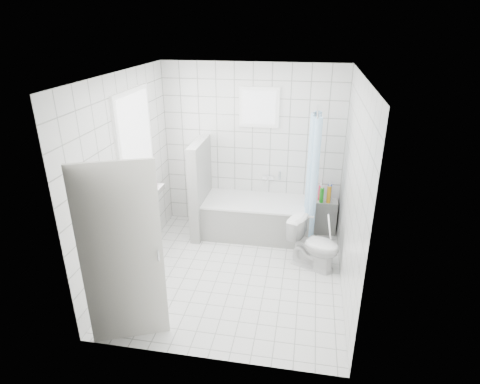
# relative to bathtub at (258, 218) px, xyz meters

# --- Properties ---
(ground) EXTENTS (3.00, 3.00, 0.00)m
(ground) POSITION_rel_bathtub_xyz_m (-0.17, -1.12, -0.29)
(ground) COLOR white
(ground) RESTS_ON ground
(ceiling) EXTENTS (3.00, 3.00, 0.00)m
(ceiling) POSITION_rel_bathtub_xyz_m (-0.17, -1.12, 2.31)
(ceiling) COLOR white
(ceiling) RESTS_ON ground
(wall_back) EXTENTS (2.80, 0.02, 2.60)m
(wall_back) POSITION_rel_bathtub_xyz_m (-0.17, 0.38, 1.01)
(wall_back) COLOR white
(wall_back) RESTS_ON ground
(wall_front) EXTENTS (2.80, 0.02, 2.60)m
(wall_front) POSITION_rel_bathtub_xyz_m (-0.17, -2.62, 1.01)
(wall_front) COLOR white
(wall_front) RESTS_ON ground
(wall_left) EXTENTS (0.02, 3.00, 2.60)m
(wall_left) POSITION_rel_bathtub_xyz_m (-1.57, -1.12, 1.01)
(wall_left) COLOR white
(wall_left) RESTS_ON ground
(wall_right) EXTENTS (0.02, 3.00, 2.60)m
(wall_right) POSITION_rel_bathtub_xyz_m (1.23, -1.12, 1.01)
(wall_right) COLOR white
(wall_right) RESTS_ON ground
(window_left) EXTENTS (0.01, 0.90, 1.40)m
(window_left) POSITION_rel_bathtub_xyz_m (-1.52, -0.82, 1.31)
(window_left) COLOR white
(window_left) RESTS_ON wall_left
(window_back) EXTENTS (0.50, 0.01, 0.50)m
(window_back) POSITION_rel_bathtub_xyz_m (-0.07, 0.33, 1.66)
(window_back) COLOR white
(window_back) RESTS_ON wall_back
(window_sill) EXTENTS (0.18, 1.02, 0.08)m
(window_sill) POSITION_rel_bathtub_xyz_m (-1.48, -0.82, 0.57)
(window_sill) COLOR white
(window_sill) RESTS_ON wall_left
(door) EXTENTS (0.75, 0.34, 2.00)m
(door) POSITION_rel_bathtub_xyz_m (-1.05, -2.45, 0.71)
(door) COLOR silver
(door) RESTS_ON ground
(bathtub) EXTENTS (1.69, 0.77, 0.58)m
(bathtub) POSITION_rel_bathtub_xyz_m (0.00, 0.00, 0.00)
(bathtub) COLOR white
(bathtub) RESTS_ON ground
(partition_wall) EXTENTS (0.15, 0.85, 1.50)m
(partition_wall) POSITION_rel_bathtub_xyz_m (-0.91, -0.05, 0.46)
(partition_wall) COLOR white
(partition_wall) RESTS_ON ground
(tiled_ledge) EXTENTS (0.40, 0.24, 0.55)m
(tiled_ledge) POSITION_rel_bathtub_xyz_m (1.01, 0.25, -0.02)
(tiled_ledge) COLOR white
(tiled_ledge) RESTS_ON ground
(toilet) EXTENTS (0.79, 0.63, 0.70)m
(toilet) POSITION_rel_bathtub_xyz_m (0.86, -0.77, 0.06)
(toilet) COLOR white
(toilet) RESTS_ON ground
(curtain_rod) EXTENTS (0.02, 0.80, 0.02)m
(curtain_rod) POSITION_rel_bathtub_xyz_m (0.78, -0.02, 1.71)
(curtain_rod) COLOR silver
(curtain_rod) RESTS_ON wall_back
(shower_curtain) EXTENTS (0.14, 0.48, 1.78)m
(shower_curtain) POSITION_rel_bathtub_xyz_m (0.78, -0.16, 0.81)
(shower_curtain) COLOR #4B9EDC
(shower_curtain) RESTS_ON curtain_rod
(tub_faucet) EXTENTS (0.18, 0.06, 0.06)m
(tub_faucet) POSITION_rel_bathtub_xyz_m (0.10, 0.33, 0.56)
(tub_faucet) COLOR silver
(tub_faucet) RESTS_ON wall_back
(sill_bottles) EXTENTS (0.16, 0.78, 0.30)m
(sill_bottles) POSITION_rel_bathtub_xyz_m (-1.47, -0.90, 0.73)
(sill_bottles) COLOR #2E9AD1
(sill_bottles) RESTS_ON window_sill
(ledge_bottles) EXTENTS (0.20, 0.15, 0.27)m
(ledge_bottles) POSITION_rel_bathtub_xyz_m (1.00, 0.23, 0.39)
(ledge_bottles) COLOR blue
(ledge_bottles) RESTS_ON tiled_ledge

